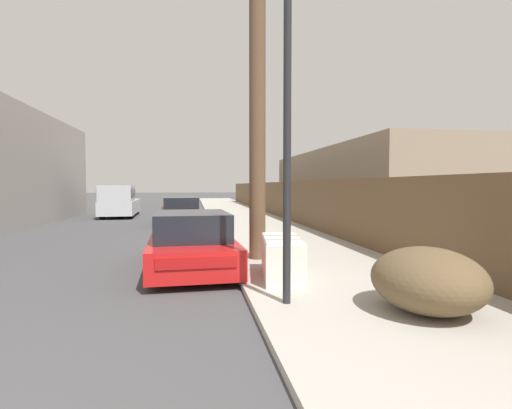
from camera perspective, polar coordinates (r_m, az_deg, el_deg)
sidewalk_curb at (r=25.36m, az=-2.23°, el=-1.46°), size 4.20×63.00×0.12m
discarded_fridge at (r=7.81m, az=3.71°, el=-7.58°), size 0.93×1.87×0.81m
parked_sports_car_red at (r=9.29m, az=-9.27°, el=-5.42°), size 2.06×4.63×1.32m
car_parked_mid at (r=19.89m, az=-10.74°, el=-1.01°), size 2.16×4.49×1.34m
pickup_truck at (r=25.47m, az=-18.97°, el=0.42°), size 2.19×5.72×1.92m
utility_pole at (r=10.17m, az=0.20°, el=19.85°), size 1.80×0.40×9.43m
street_lamp at (r=6.09m, az=4.49°, el=12.58°), size 0.26×0.26×4.90m
brush_pile at (r=6.21m, az=23.29°, el=-9.84°), size 1.50×1.76×0.92m
wooden_fence at (r=24.52m, az=2.60°, el=0.88°), size 0.08×44.06×2.00m
building_right_house at (r=25.21m, az=14.64°, el=2.85°), size 6.00×18.86×4.00m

